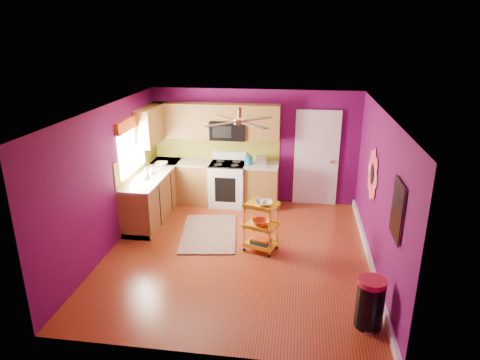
# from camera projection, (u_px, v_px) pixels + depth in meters

# --- Properties ---
(ground) EXTENTS (5.00, 5.00, 0.00)m
(ground) POSITION_uv_depth(u_px,v_px,m) (238.00, 253.00, 7.46)
(ground) COLOR maroon
(ground) RESTS_ON ground
(room_envelope) EXTENTS (4.54, 5.04, 2.52)m
(room_envelope) POSITION_uv_depth(u_px,v_px,m) (240.00, 164.00, 6.91)
(room_envelope) COLOR #5B0A4C
(room_envelope) RESTS_ON ground
(lower_cabinets) EXTENTS (2.81, 2.31, 0.94)m
(lower_cabinets) POSITION_uv_depth(u_px,v_px,m) (189.00, 189.00, 9.19)
(lower_cabinets) COLOR brown
(lower_cabinets) RESTS_ON ground
(electric_range) EXTENTS (0.76, 0.66, 1.13)m
(electric_range) POSITION_uv_depth(u_px,v_px,m) (228.00, 183.00, 9.40)
(electric_range) COLOR white
(electric_range) RESTS_ON ground
(upper_cabinetry) EXTENTS (2.80, 2.30, 1.26)m
(upper_cabinetry) POSITION_uv_depth(u_px,v_px,m) (195.00, 123.00, 9.05)
(upper_cabinetry) COLOR brown
(upper_cabinetry) RESTS_ON ground
(left_window) EXTENTS (0.08, 1.35, 1.08)m
(left_window) POSITION_uv_depth(u_px,v_px,m) (131.00, 137.00, 8.16)
(left_window) COLOR white
(left_window) RESTS_ON ground
(panel_door) EXTENTS (0.95, 0.11, 2.15)m
(panel_door) POSITION_uv_depth(u_px,v_px,m) (316.00, 159.00, 9.24)
(panel_door) COLOR white
(panel_door) RESTS_ON ground
(right_wall_art) EXTENTS (0.04, 2.74, 1.04)m
(right_wall_art) POSITION_uv_depth(u_px,v_px,m) (382.00, 188.00, 6.37)
(right_wall_art) COLOR black
(right_wall_art) RESTS_ON ground
(ceiling_fan) EXTENTS (1.01, 1.01, 0.26)m
(ceiling_fan) POSITION_uv_depth(u_px,v_px,m) (240.00, 121.00, 6.89)
(ceiling_fan) COLOR #BF8C3F
(ceiling_fan) RESTS_ON ground
(shag_rug) EXTENTS (1.23, 1.77, 0.02)m
(shag_rug) POSITION_uv_depth(u_px,v_px,m) (209.00, 233.00, 8.15)
(shag_rug) COLOR black
(shag_rug) RESTS_ON ground
(rolling_cart) EXTENTS (0.64, 0.55, 0.98)m
(rolling_cart) POSITION_uv_depth(u_px,v_px,m) (261.00, 224.00, 7.38)
(rolling_cart) COLOR yellow
(rolling_cart) RESTS_ON ground
(trash_can) EXTENTS (0.44, 0.45, 0.69)m
(trash_can) POSITION_uv_depth(u_px,v_px,m) (370.00, 303.00, 5.52)
(trash_can) COLOR black
(trash_can) RESTS_ON ground
(teal_kettle) EXTENTS (0.18, 0.18, 0.21)m
(teal_kettle) POSITION_uv_depth(u_px,v_px,m) (249.00, 160.00, 9.19)
(teal_kettle) COLOR #12668B
(teal_kettle) RESTS_ON lower_cabinets
(toaster) EXTENTS (0.22, 0.15, 0.18)m
(toaster) POSITION_uv_depth(u_px,v_px,m) (261.00, 161.00, 9.14)
(toaster) COLOR beige
(toaster) RESTS_ON lower_cabinets
(soap_bottle_a) EXTENTS (0.09, 0.09, 0.20)m
(soap_bottle_a) POSITION_uv_depth(u_px,v_px,m) (146.00, 173.00, 8.31)
(soap_bottle_a) COLOR #EA3F72
(soap_bottle_a) RESTS_ON lower_cabinets
(soap_bottle_b) EXTENTS (0.12, 0.12, 0.15)m
(soap_bottle_b) POSITION_uv_depth(u_px,v_px,m) (151.00, 171.00, 8.54)
(soap_bottle_b) COLOR white
(soap_bottle_b) RESTS_ON lower_cabinets
(counter_dish) EXTENTS (0.27, 0.27, 0.07)m
(counter_dish) POSITION_uv_depth(u_px,v_px,m) (161.00, 164.00, 9.10)
(counter_dish) COLOR white
(counter_dish) RESTS_ON lower_cabinets
(counter_cup) EXTENTS (0.12, 0.12, 0.09)m
(counter_cup) POSITION_uv_depth(u_px,v_px,m) (145.00, 178.00, 8.20)
(counter_cup) COLOR white
(counter_cup) RESTS_ON lower_cabinets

